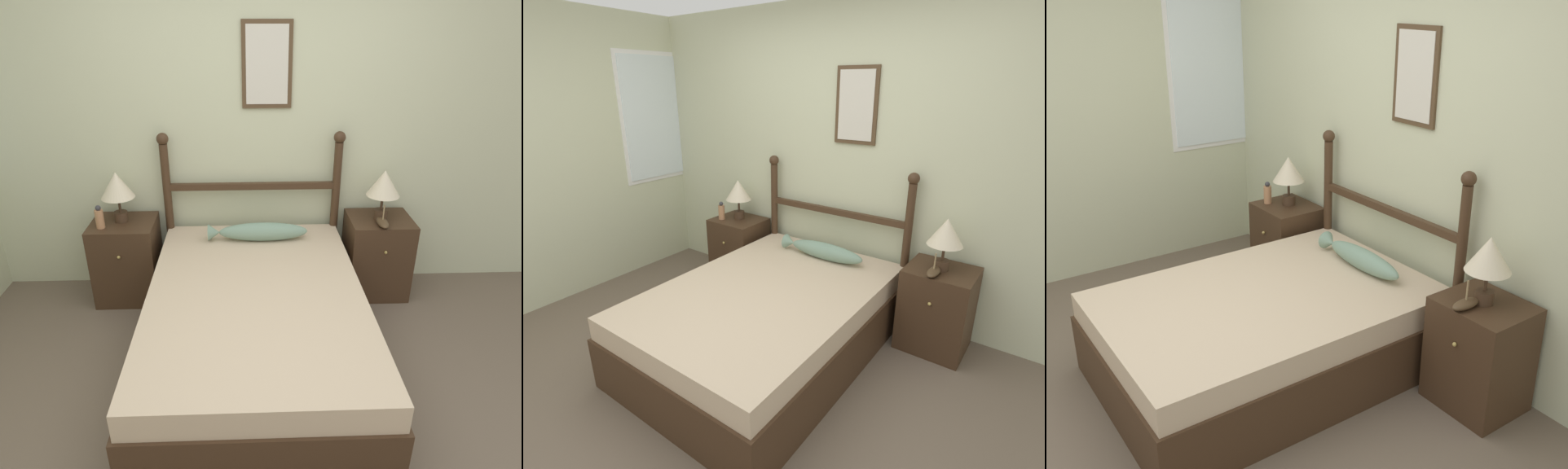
% 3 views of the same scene
% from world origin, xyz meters
% --- Properties ---
extents(ground_plane, '(16.00, 16.00, 0.00)m').
position_xyz_m(ground_plane, '(0.00, 0.00, 0.00)').
color(ground_plane, brown).
extents(wall_back, '(6.40, 0.08, 2.55)m').
position_xyz_m(wall_back, '(0.00, 1.73, 1.28)').
color(wall_back, beige).
rests_on(wall_back, ground_plane).
extents(wall_left, '(0.08, 6.40, 2.55)m').
position_xyz_m(wall_left, '(-2.13, 0.04, 1.28)').
color(wall_left, beige).
rests_on(wall_left, ground_plane).
extents(bed, '(1.38, 1.98, 0.53)m').
position_xyz_m(bed, '(-0.04, 0.66, 0.26)').
color(bed, '#3D2819').
rests_on(bed, ground_plane).
extents(headboard, '(1.40, 0.09, 1.29)m').
position_xyz_m(headboard, '(-0.04, 1.62, 0.72)').
color(headboard, '#3D2819').
rests_on(headboard, ground_plane).
extents(nightstand_left, '(0.48, 0.44, 0.65)m').
position_xyz_m(nightstand_left, '(-1.03, 1.46, 0.32)').
color(nightstand_left, '#3D2819').
rests_on(nightstand_left, ground_plane).
extents(nightstand_right, '(0.48, 0.44, 0.65)m').
position_xyz_m(nightstand_right, '(0.94, 1.46, 0.32)').
color(nightstand_right, '#3D2819').
rests_on(nightstand_right, ground_plane).
extents(table_lamp_left, '(0.25, 0.25, 0.39)m').
position_xyz_m(table_lamp_left, '(-1.04, 1.49, 0.92)').
color(table_lamp_left, '#422D1E').
rests_on(table_lamp_left, nightstand_left).
extents(table_lamp_right, '(0.25, 0.25, 0.39)m').
position_xyz_m(table_lamp_right, '(0.94, 1.45, 0.92)').
color(table_lamp_right, '#422D1E').
rests_on(table_lamp_right, nightstand_right).
extents(bottle, '(0.06, 0.06, 0.18)m').
position_xyz_m(bottle, '(-1.16, 1.37, 0.73)').
color(bottle, tan).
rests_on(bottle, nightstand_left).
extents(model_boat, '(0.08, 0.19, 0.16)m').
position_xyz_m(model_boat, '(0.92, 1.33, 0.68)').
color(model_boat, '#4C3823').
rests_on(model_boat, nightstand_right).
extents(fish_pillow, '(0.74, 0.14, 0.14)m').
position_xyz_m(fish_pillow, '(-0.00, 1.36, 0.60)').
color(fish_pillow, gray).
rests_on(fish_pillow, bed).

